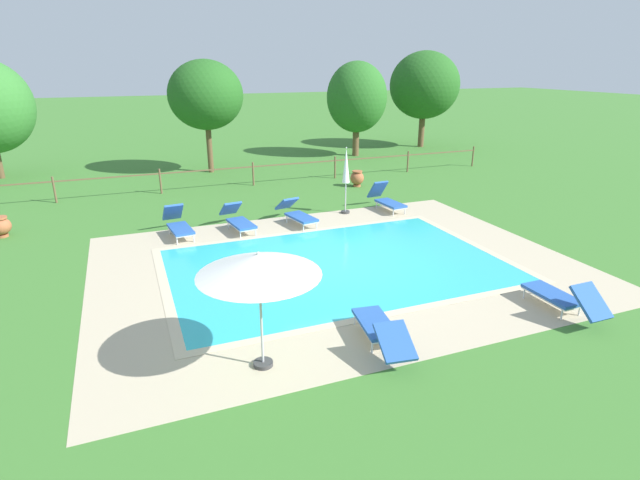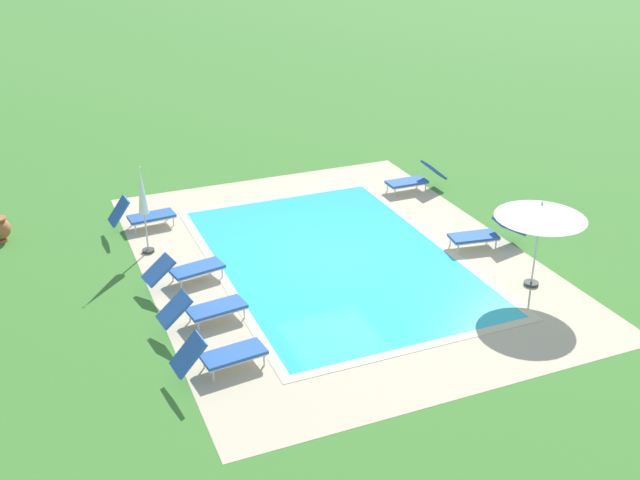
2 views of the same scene
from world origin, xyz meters
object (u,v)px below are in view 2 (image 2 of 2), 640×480
sun_lounger_north_mid (186,269)px  sun_lounger_south_mid (205,309)px  patio_umbrella_closed_row_west (142,197)px  sun_lounger_north_far (221,355)px  sun_lounger_north_end (415,179)px  patio_umbrella_open_foreground (541,211)px  sun_lounger_south_near_corner (142,215)px  sun_lounger_north_near_steps (484,234)px

sun_lounger_north_mid → sun_lounger_south_mid: size_ratio=1.02×
sun_lounger_south_mid → patio_umbrella_closed_row_west: 4.30m
sun_lounger_north_far → patio_umbrella_closed_row_west: size_ratio=0.81×
sun_lounger_north_end → sun_lounger_south_mid: bearing=122.7°
sun_lounger_north_mid → patio_umbrella_open_foreground: (-3.37, -7.79, 1.62)m
sun_lounger_south_near_corner → sun_lounger_north_end: bearing=-92.5°
sun_lounger_north_near_steps → sun_lounger_north_mid: bearing=82.5°
sun_lounger_north_near_steps → patio_umbrella_open_foreground: size_ratio=0.96×
sun_lounger_north_end → patio_umbrella_open_foreground: 6.88m
sun_lounger_north_near_steps → patio_umbrella_closed_row_west: 9.14m
sun_lounger_north_near_steps → sun_lounger_north_mid: sun_lounger_north_mid is taller
sun_lounger_south_mid → sun_lounger_north_far: bearing=175.2°
sun_lounger_north_far → patio_umbrella_open_foreground: patio_umbrella_open_foreground is taller
sun_lounger_north_near_steps → sun_lounger_north_end: (4.35, -0.29, 0.02)m
sun_lounger_north_mid → sun_lounger_south_mid: 2.03m
sun_lounger_north_mid → sun_lounger_north_far: bearing=176.8°
sun_lounger_north_far → sun_lounger_south_near_corner: 7.61m
sun_lounger_north_near_steps → sun_lounger_north_far: 8.66m
sun_lounger_north_near_steps → sun_lounger_north_far: size_ratio=1.08×
sun_lounger_north_mid → patio_umbrella_open_foreground: patio_umbrella_open_foreground is taller
sun_lounger_south_near_corner → sun_lounger_north_far: bearing=-178.7°
sun_lounger_north_mid → patio_umbrella_closed_row_west: 2.47m
sun_lounger_north_far → sun_lounger_north_near_steps: bearing=-70.6°
sun_lounger_north_far → patio_umbrella_closed_row_west: 6.12m
sun_lounger_north_far → sun_lounger_south_mid: bearing=-4.8°
sun_lounger_north_near_steps → sun_lounger_north_far: bearing=109.4°
patio_umbrella_open_foreground → sun_lounger_south_mid: bearing=80.3°
sun_lounger_north_far → sun_lounger_south_near_corner: size_ratio=1.05×
sun_lounger_north_far → sun_lounger_north_end: 11.12m
sun_lounger_north_end → patio_umbrella_open_foreground: bearing=176.2°
sun_lounger_south_near_corner → sun_lounger_north_near_steps: bearing=-119.6°
sun_lounger_north_mid → sun_lounger_south_mid: sun_lounger_south_mid is taller
sun_lounger_north_far → patio_umbrella_open_foreground: size_ratio=0.88×
sun_lounger_north_near_steps → sun_lounger_south_mid: bearing=97.0°
sun_lounger_north_mid → patio_umbrella_closed_row_west: bearing=15.1°
sun_lounger_north_far → sun_lounger_south_near_corner: sun_lounger_south_near_corner is taller
sun_lounger_north_mid → sun_lounger_south_near_corner: bearing=6.1°
sun_lounger_north_far → sun_lounger_south_mid: (1.89, -0.16, -0.01)m
sun_lounger_south_mid → patio_umbrella_closed_row_west: patio_umbrella_closed_row_west is taller
sun_lounger_north_mid → sun_lounger_south_near_corner: (3.69, 0.39, 0.03)m
sun_lounger_north_end → patio_umbrella_closed_row_west: 8.96m
sun_lounger_north_near_steps → sun_lounger_north_far: (-2.87, 8.17, 0.03)m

